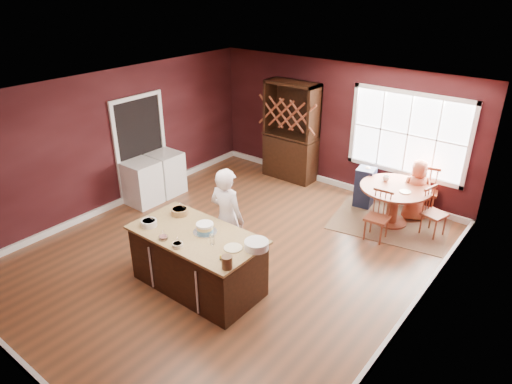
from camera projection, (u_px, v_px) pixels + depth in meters
room_shell at (230, 180)px, 7.18m from camera, size 7.00×7.00×7.00m
window at (408, 134)px, 8.73m from camera, size 2.36×0.10×1.66m
doorway at (141, 148)px, 9.40m from camera, size 0.08×1.26×2.13m
kitchen_island at (198, 261)px, 6.75m from camera, size 1.99×1.04×0.92m
dining_table at (394, 197)px, 8.45m from camera, size 1.27×1.27×0.75m
baker at (227, 219)px, 7.09m from camera, size 0.63×0.43×1.69m
layer_cake at (205, 228)px, 6.55m from camera, size 0.35×0.35×0.14m
bowl_blue at (149, 223)px, 6.73m from camera, size 0.23×0.23×0.09m
bowl_yellow at (180, 211)px, 7.04m from camera, size 0.27×0.27×0.10m
bowl_pink at (163, 238)px, 6.40m from camera, size 0.14×0.14×0.05m
bowl_olive at (178, 245)px, 6.22m from camera, size 0.15×0.15×0.06m
drinking_glass at (212, 239)px, 6.26m from camera, size 0.07×0.07×0.15m
dinner_plate at (233, 248)px, 6.18m from camera, size 0.25×0.25×0.02m
white_tub at (256, 245)px, 6.16m from camera, size 0.33×0.33×0.11m
stoneware_crock at (227, 262)px, 5.75m from camera, size 0.14×0.14×0.17m
toy_figurine at (221, 258)px, 5.93m from camera, size 0.04×0.04×0.07m
rug at (390, 222)px, 8.68m from camera, size 2.34×1.96×0.01m
chair_east at (435, 212)px, 8.11m from camera, size 0.45×0.46×0.91m
chair_south at (377, 216)px, 7.96m from camera, size 0.41×0.39×0.92m
chair_north at (426, 189)px, 8.78m from camera, size 0.55×0.53×1.08m
seated_woman at (416, 190)px, 8.58m from camera, size 0.70×0.63×1.20m
high_chair at (365, 186)px, 9.15m from camera, size 0.39×0.39×0.85m
toddler at (367, 168)px, 9.00m from camera, size 0.18×0.14×0.26m
table_plate at (405, 192)px, 8.16m from camera, size 0.21×0.21×0.02m
table_cup at (386, 178)px, 8.58m from camera, size 0.13×0.13×0.10m
hutch at (291, 132)px, 10.13m from camera, size 1.21×0.50×2.21m
washer at (142, 183)px, 9.24m from camera, size 0.62×0.60×0.90m
dryer at (166, 173)px, 9.69m from camera, size 0.62×0.60×0.90m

